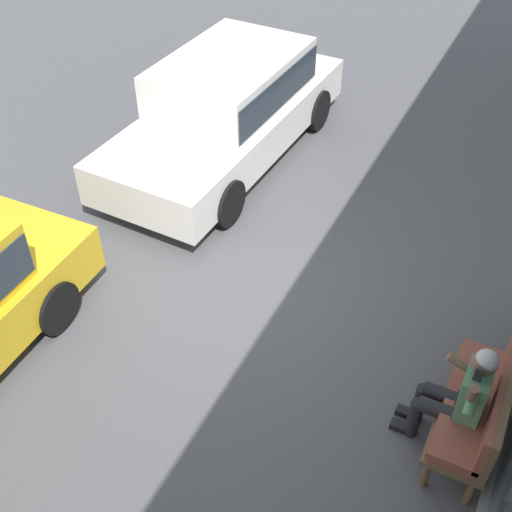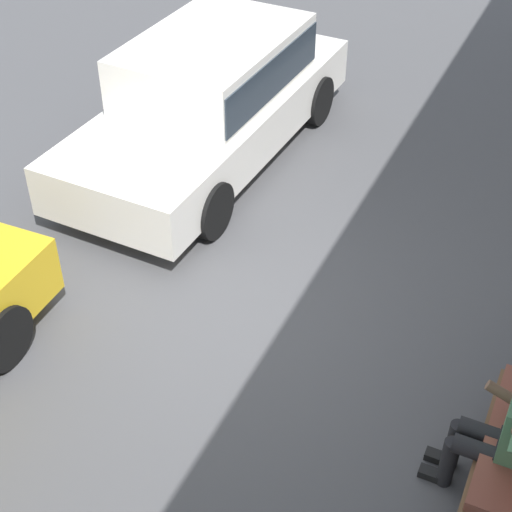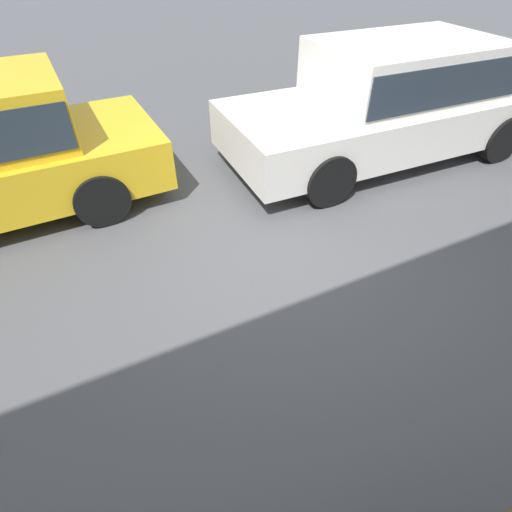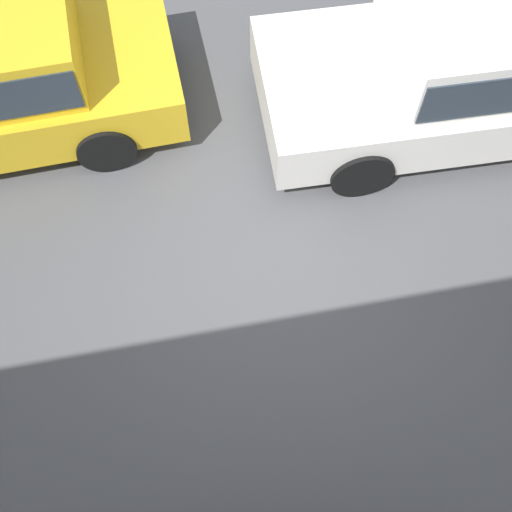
% 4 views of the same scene
% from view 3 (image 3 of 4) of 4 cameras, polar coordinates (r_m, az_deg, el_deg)
% --- Properties ---
extents(ground_plane, '(60.00, 60.00, 0.00)m').
position_cam_3_polar(ground_plane, '(4.11, 4.77, -1.21)').
color(ground_plane, '#4C4C4F').
extents(parked_car_near, '(4.65, 2.02, 1.54)m').
position_cam_3_polar(parked_car_near, '(6.21, 19.06, 20.68)').
color(parked_car_near, white).
rests_on(parked_car_near, ground_plane).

